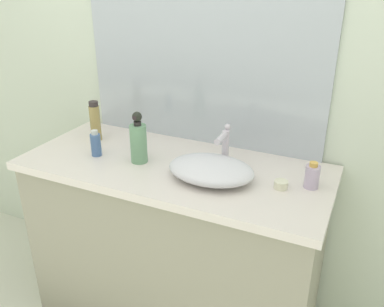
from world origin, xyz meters
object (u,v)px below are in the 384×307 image
(perfume_bottle, at_px, (312,176))
(spray_can, at_px, (96,144))
(sink_basin, at_px, (211,169))
(soap_dispenser, at_px, (138,141))
(candle_jar, at_px, (281,185))
(lotion_bottle, at_px, (95,121))

(perfume_bottle, distance_m, spray_can, 0.97)
(sink_basin, height_order, soap_dispenser, soap_dispenser)
(soap_dispenser, xyz_separation_m, candle_jar, (0.64, 0.03, -0.08))
(perfume_bottle, bearing_deg, candle_jar, -151.96)
(lotion_bottle, relative_size, spray_can, 1.62)
(lotion_bottle, bearing_deg, spray_can, -53.14)
(lotion_bottle, bearing_deg, perfume_bottle, -2.51)
(lotion_bottle, height_order, perfume_bottle, lotion_bottle)
(lotion_bottle, xyz_separation_m, candle_jar, (0.97, -0.10, -0.08))
(soap_dispenser, relative_size, lotion_bottle, 1.16)
(sink_basin, distance_m, candle_jar, 0.29)
(spray_can, height_order, candle_jar, spray_can)
(perfume_bottle, bearing_deg, spray_can, -173.49)
(sink_basin, xyz_separation_m, soap_dispenser, (-0.35, 0.01, 0.06))
(perfume_bottle, relative_size, spray_can, 0.88)
(perfume_bottle, bearing_deg, lotion_bottle, 177.49)
(perfume_bottle, xyz_separation_m, candle_jar, (-0.11, -0.06, -0.03))
(soap_dispenser, bearing_deg, spray_can, -172.96)
(spray_can, bearing_deg, soap_dispenser, 7.04)
(lotion_bottle, distance_m, spray_can, 0.20)
(sink_basin, relative_size, lotion_bottle, 1.80)
(soap_dispenser, distance_m, candle_jar, 0.64)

